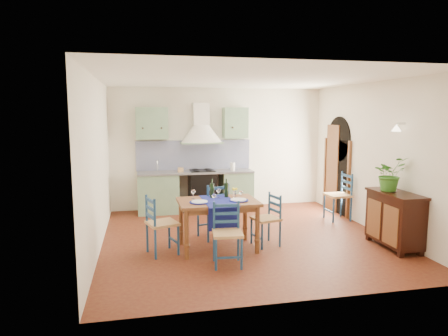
{
  "coord_description": "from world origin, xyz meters",
  "views": [
    {
      "loc": [
        -1.82,
        -6.7,
        2.21
      ],
      "look_at": [
        -0.34,
        0.3,
        1.23
      ],
      "focal_mm": 32.0,
      "sensor_mm": 36.0,
      "label": 1
    }
  ],
  "objects_px": {
    "chair_near": "(227,233)",
    "sideboard": "(394,218)",
    "potted_plant": "(390,174)",
    "dining_table": "(218,206)"
  },
  "relations": [
    {
      "from": "chair_near",
      "to": "sideboard",
      "type": "height_order",
      "value": "sideboard"
    },
    {
      "from": "dining_table",
      "to": "chair_near",
      "type": "xyz_separation_m",
      "value": [
        -0.0,
        -0.7,
        -0.24
      ]
    },
    {
      "from": "dining_table",
      "to": "potted_plant",
      "type": "xyz_separation_m",
      "value": [
        2.82,
        -0.4,
        0.5
      ]
    },
    {
      "from": "chair_near",
      "to": "potted_plant",
      "type": "distance_m",
      "value": 2.94
    },
    {
      "from": "dining_table",
      "to": "sideboard",
      "type": "bearing_deg",
      "value": -10.59
    },
    {
      "from": "chair_near",
      "to": "sideboard",
      "type": "relative_size",
      "value": 0.87
    },
    {
      "from": "dining_table",
      "to": "chair_near",
      "type": "height_order",
      "value": "dining_table"
    },
    {
      "from": "chair_near",
      "to": "sideboard",
      "type": "bearing_deg",
      "value": 3.37
    },
    {
      "from": "dining_table",
      "to": "sideboard",
      "type": "distance_m",
      "value": 2.92
    },
    {
      "from": "sideboard",
      "to": "potted_plant",
      "type": "bearing_deg",
      "value": 106.84
    }
  ]
}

